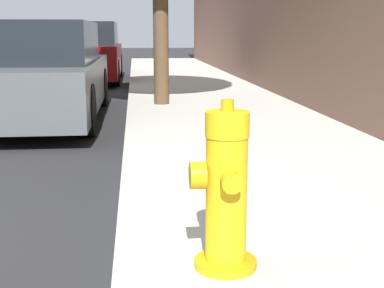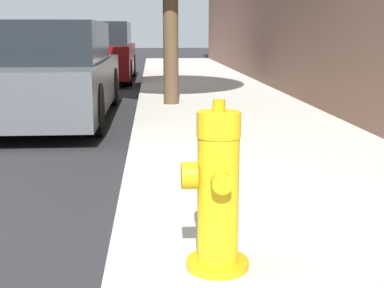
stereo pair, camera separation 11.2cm
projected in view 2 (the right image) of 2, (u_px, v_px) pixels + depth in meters
The scene contains 4 objects.
sidewalk_slab at pixel (359, 256), 2.80m from camera, with size 2.60×40.00×0.15m.
fire_hydrant at pixel (217, 193), 2.43m from camera, with size 0.31×0.31×0.79m.
parked_car_near at pixel (47, 73), 7.53m from camera, with size 1.76×4.42×1.37m.
parked_car_mid at pixel (98, 53), 13.44m from camera, with size 1.75×4.26×1.46m.
Camera 2 is at (2.39, -2.55, 1.23)m, focal length 50.00 mm.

